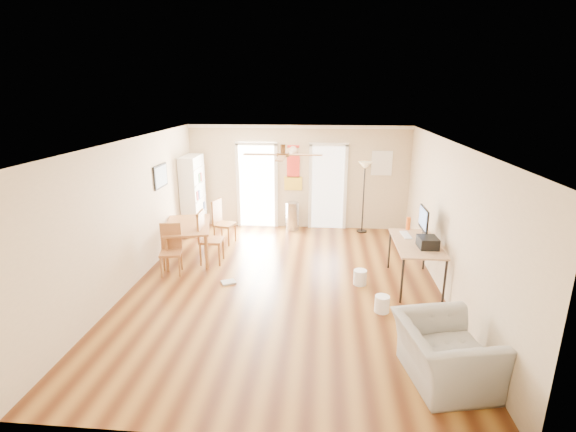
# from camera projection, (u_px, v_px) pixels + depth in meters

# --- Properties ---
(floor) EXTENTS (7.00, 7.00, 0.00)m
(floor) POSITION_uv_depth(u_px,v_px,m) (285.00, 286.00, 7.58)
(floor) COLOR brown
(floor) RESTS_ON ground
(ceiling) EXTENTS (5.50, 7.00, 0.00)m
(ceiling) POSITION_uv_depth(u_px,v_px,m) (285.00, 142.00, 6.84)
(ceiling) COLOR silver
(ceiling) RESTS_ON floor
(wall_back) EXTENTS (5.50, 0.04, 2.60)m
(wall_back) POSITION_uv_depth(u_px,v_px,m) (298.00, 177.00, 10.55)
(wall_back) COLOR beige
(wall_back) RESTS_ON floor
(wall_front) EXTENTS (5.50, 0.04, 2.60)m
(wall_front) POSITION_uv_depth(u_px,v_px,m) (249.00, 327.00, 3.87)
(wall_front) COLOR beige
(wall_front) RESTS_ON floor
(wall_left) EXTENTS (0.04, 7.00, 2.60)m
(wall_left) POSITION_uv_depth(u_px,v_px,m) (131.00, 214.00, 7.44)
(wall_left) COLOR beige
(wall_left) RESTS_ON floor
(wall_right) EXTENTS (0.04, 7.00, 2.60)m
(wall_right) POSITION_uv_depth(u_px,v_px,m) (449.00, 222.00, 6.98)
(wall_right) COLOR beige
(wall_right) RESTS_ON floor
(crown_molding) EXTENTS (5.50, 7.00, 0.08)m
(crown_molding) POSITION_uv_depth(u_px,v_px,m) (285.00, 144.00, 6.85)
(crown_molding) COLOR white
(crown_molding) RESTS_ON wall_back
(kitchen_doorway) EXTENTS (0.90, 0.10, 2.10)m
(kitchen_doorway) POSITION_uv_depth(u_px,v_px,m) (257.00, 186.00, 10.70)
(kitchen_doorway) COLOR white
(kitchen_doorway) RESTS_ON wall_back
(bathroom_doorway) EXTENTS (0.80, 0.10, 2.10)m
(bathroom_doorway) POSITION_uv_depth(u_px,v_px,m) (328.00, 188.00, 10.54)
(bathroom_doorway) COLOR white
(bathroom_doorway) RESTS_ON wall_back
(wall_decal) EXTENTS (0.46, 0.03, 1.10)m
(wall_decal) POSITION_uv_depth(u_px,v_px,m) (293.00, 168.00, 10.47)
(wall_decal) COLOR red
(wall_decal) RESTS_ON wall_back
(ac_grille) EXTENTS (0.50, 0.04, 0.60)m
(ac_grille) POSITION_uv_depth(u_px,v_px,m) (382.00, 163.00, 10.23)
(ac_grille) COLOR white
(ac_grille) RESTS_ON wall_back
(framed_poster) EXTENTS (0.04, 0.66, 0.48)m
(framed_poster) POSITION_uv_depth(u_px,v_px,m) (161.00, 176.00, 8.66)
(framed_poster) COLOR black
(framed_poster) RESTS_ON wall_left
(ceiling_fan) EXTENTS (1.24, 1.24, 0.20)m
(ceiling_fan) POSITION_uv_depth(u_px,v_px,m) (283.00, 155.00, 6.60)
(ceiling_fan) COLOR #593819
(ceiling_fan) RESTS_ON ceiling
(bookshelf) EXTENTS (0.60, 0.93, 1.91)m
(bookshelf) POSITION_uv_depth(u_px,v_px,m) (193.00, 195.00, 10.24)
(bookshelf) COLOR white
(bookshelf) RESTS_ON floor
(dining_table) EXTENTS (1.22, 1.64, 0.73)m
(dining_table) POSITION_uv_depth(u_px,v_px,m) (189.00, 241.00, 8.80)
(dining_table) COLOR #9A5831
(dining_table) RESTS_ON floor
(dining_chair_right_a) EXTENTS (0.50, 0.50, 1.01)m
(dining_chair_right_a) POSITION_uv_depth(u_px,v_px,m) (225.00, 222.00, 9.61)
(dining_chair_right_a) COLOR #A26B34
(dining_chair_right_a) RESTS_ON floor
(dining_chair_right_b) EXTENTS (0.46, 0.46, 1.07)m
(dining_chair_right_b) POSITION_uv_depth(u_px,v_px,m) (211.00, 237.00, 8.50)
(dining_chair_right_b) COLOR #AC6E37
(dining_chair_right_b) RESTS_ON floor
(dining_chair_near) EXTENTS (0.47, 0.47, 0.96)m
(dining_chair_near) POSITION_uv_depth(u_px,v_px,m) (171.00, 250.00, 7.98)
(dining_chair_near) COLOR #9E5F33
(dining_chair_near) RESTS_ON floor
(trash_can) EXTENTS (0.39, 0.39, 0.72)m
(trash_can) POSITION_uv_depth(u_px,v_px,m) (292.00, 216.00, 10.55)
(trash_can) COLOR #AAA9AC
(trash_can) RESTS_ON floor
(torchiere_lamp) EXTENTS (0.37, 0.37, 1.76)m
(torchiere_lamp) POSITION_uv_depth(u_px,v_px,m) (363.00, 198.00, 10.27)
(torchiere_lamp) COLOR black
(torchiere_lamp) RESTS_ON floor
(computer_desk) EXTENTS (0.76, 1.52, 0.82)m
(computer_desk) POSITION_uv_depth(u_px,v_px,m) (414.00, 264.00, 7.54)
(computer_desk) COLOR tan
(computer_desk) RESTS_ON floor
(imac) EXTENTS (0.23, 0.61, 0.57)m
(imac) POSITION_uv_depth(u_px,v_px,m) (423.00, 223.00, 7.57)
(imac) COLOR black
(imac) RESTS_ON computer_desk
(keyboard) EXTENTS (0.17, 0.44, 0.02)m
(keyboard) POSITION_uv_depth(u_px,v_px,m) (406.00, 235.00, 7.78)
(keyboard) COLOR silver
(keyboard) RESTS_ON computer_desk
(printer) EXTENTS (0.33, 0.38, 0.19)m
(printer) POSITION_uv_depth(u_px,v_px,m) (428.00, 242.00, 7.15)
(printer) COLOR black
(printer) RESTS_ON computer_desk
(orange_bottle) EXTENTS (0.08, 0.08, 0.25)m
(orange_bottle) POSITION_uv_depth(u_px,v_px,m) (408.00, 223.00, 8.08)
(orange_bottle) COLOR orange
(orange_bottle) RESTS_ON computer_desk
(wastebasket_a) EXTENTS (0.27, 0.27, 0.28)m
(wastebasket_a) POSITION_uv_depth(u_px,v_px,m) (360.00, 277.00, 7.62)
(wastebasket_a) COLOR white
(wastebasket_a) RESTS_ON floor
(wastebasket_b) EXTENTS (0.28, 0.28, 0.27)m
(wastebasket_b) POSITION_uv_depth(u_px,v_px,m) (382.00, 304.00, 6.67)
(wastebasket_b) COLOR white
(wastebasket_b) RESTS_ON floor
(floor_cloth) EXTENTS (0.31, 0.29, 0.04)m
(floor_cloth) POSITION_uv_depth(u_px,v_px,m) (228.00, 282.00, 7.70)
(floor_cloth) COLOR #A09F9A
(floor_cloth) RESTS_ON floor
(armchair) EXTENTS (1.21, 1.32, 0.74)m
(armchair) POSITION_uv_depth(u_px,v_px,m) (444.00, 353.00, 5.02)
(armchair) COLOR #999994
(armchair) RESTS_ON floor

